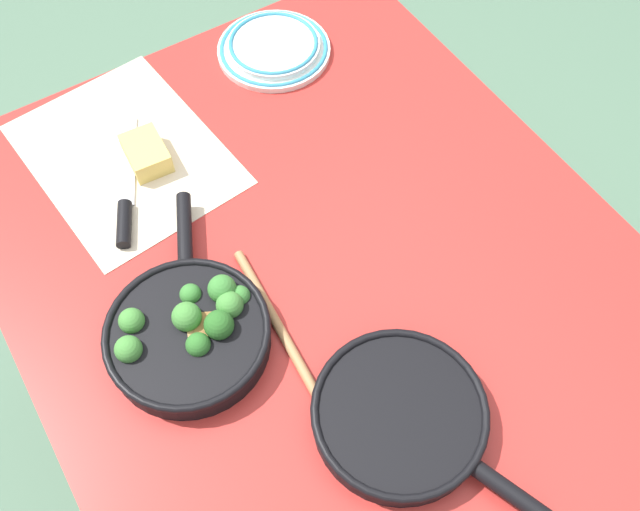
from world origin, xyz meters
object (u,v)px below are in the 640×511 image
object	(u,v)px
grater_knife	(126,198)
cheese_block	(146,154)
skillet_eggs	(401,415)
dinner_plate_stack	(274,47)
wooden_spoon	(307,377)
skillet_broccoli	(189,331)

from	to	relation	value
grater_knife	cheese_block	bearing A→B (deg)	-23.70
skillet_eggs	cheese_block	bearing A→B (deg)	168.70
skillet_eggs	grater_knife	distance (m)	0.59
dinner_plate_stack	cheese_block	bearing A→B (deg)	109.82
cheese_block	skillet_eggs	bearing A→B (deg)	-170.85
wooden_spoon	cheese_block	size ratio (longest dim) A/B	4.09
skillet_broccoli	grater_knife	world-z (taller)	skillet_broccoli
skillet_broccoli	skillet_eggs	bearing A→B (deg)	-119.74
skillet_broccoli	grater_knife	bearing A→B (deg)	20.61
cheese_block	dinner_plate_stack	xyz separation A→B (m)	(0.12, -0.33, -0.01)
skillet_broccoli	grater_knife	distance (m)	0.29
skillet_eggs	dinner_plate_stack	bearing A→B (deg)	142.53
cheese_block	dinner_plate_stack	size ratio (longest dim) A/B	0.43
wooden_spoon	grater_knife	bearing A→B (deg)	-164.16
skillet_broccoli	dinner_plate_stack	xyz separation A→B (m)	(0.47, -0.42, -0.02)
skillet_broccoli	cheese_block	distance (m)	0.36
skillet_eggs	wooden_spoon	bearing A→B (deg)	-168.13
cheese_block	dinner_plate_stack	distance (m)	0.35
skillet_eggs	dinner_plate_stack	world-z (taller)	skillet_eggs
skillet_eggs	grater_knife	xyz separation A→B (m)	(0.56, 0.17, -0.01)
skillet_broccoli	wooden_spoon	distance (m)	0.19
skillet_eggs	wooden_spoon	xyz separation A→B (m)	(0.12, 0.08, -0.01)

